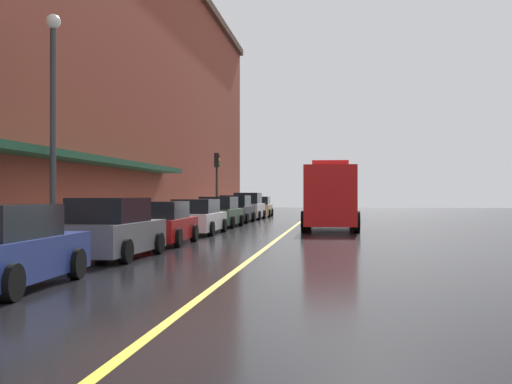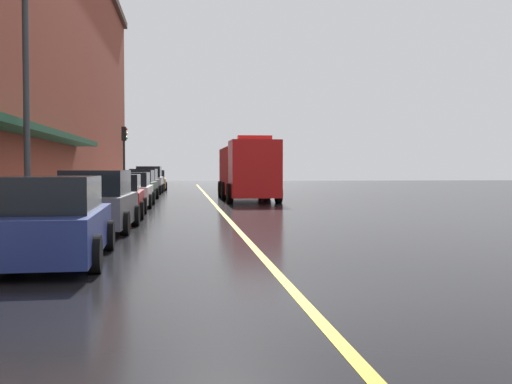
% 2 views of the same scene
% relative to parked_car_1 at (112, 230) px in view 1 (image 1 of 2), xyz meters
% --- Properties ---
extents(ground_plane, '(112.00, 112.00, 0.00)m').
position_rel_parked_car_1_xyz_m(ground_plane, '(3.89, 15.41, -0.79)').
color(ground_plane, black).
extents(sidewalk_left, '(2.40, 70.00, 0.15)m').
position_rel_parked_car_1_xyz_m(sidewalk_left, '(-2.31, 15.41, -0.72)').
color(sidewalk_left, '#9E9B93').
rests_on(sidewalk_left, ground).
extents(lane_center_stripe, '(0.16, 70.00, 0.01)m').
position_rel_parked_car_1_xyz_m(lane_center_stripe, '(3.89, 15.41, -0.79)').
color(lane_center_stripe, gold).
rests_on(lane_center_stripe, ground).
extents(brick_building_left, '(14.79, 64.00, 16.52)m').
position_rel_parked_car_1_xyz_m(brick_building_left, '(-10.31, 14.40, 7.48)').
color(brick_building_left, brown).
rests_on(brick_building_left, ground).
extents(parked_car_1, '(2.10, 4.42, 1.69)m').
position_rel_parked_car_1_xyz_m(parked_car_1, '(0.00, 0.00, 0.00)').
color(parked_car_1, '#595B60').
rests_on(parked_car_1, ground).
extents(parked_car_2, '(2.12, 4.38, 1.53)m').
position_rel_parked_car_1_xyz_m(parked_car_2, '(-0.03, 5.07, -0.06)').
color(parked_car_2, maroon).
rests_on(parked_car_2, ground).
extents(parked_car_3, '(2.11, 4.79, 1.57)m').
position_rel_parked_car_1_xyz_m(parked_car_3, '(-0.04, 11.03, -0.04)').
color(parked_car_3, silver).
rests_on(parked_car_3, ground).
extents(parked_car_4, '(2.25, 4.20, 1.67)m').
position_rel_parked_car_1_xyz_m(parked_car_4, '(-0.14, 17.11, -0.01)').
color(parked_car_4, '#2D5133').
rests_on(parked_car_4, ground).
extents(parked_car_5, '(2.12, 4.19, 1.74)m').
position_rel_parked_car_1_xyz_m(parked_car_5, '(-0.14, 22.81, 0.02)').
color(parked_car_5, black).
rests_on(parked_car_5, ground).
extents(parked_car_6, '(2.16, 4.38, 1.92)m').
position_rel_parked_car_1_xyz_m(parked_car_6, '(-0.08, 28.10, 0.10)').
color(parked_car_6, silver).
rests_on(parked_car_6, ground).
extents(parked_car_7, '(2.23, 4.83, 1.63)m').
position_rel_parked_car_1_xyz_m(parked_car_7, '(0.01, 33.55, -0.02)').
color(parked_car_7, '#A5844C').
rests_on(parked_car_7, ground).
extents(fire_truck, '(2.85, 9.10, 3.40)m').
position_rel_parked_car_1_xyz_m(fire_truck, '(5.91, 16.39, 0.83)').
color(fire_truck, red).
rests_on(fire_truck, ground).
extents(parking_meter_1, '(0.14, 0.18, 1.33)m').
position_rel_parked_car_1_xyz_m(parking_meter_1, '(-1.46, -0.97, 0.27)').
color(parking_meter_1, '#4C4C51').
rests_on(parking_meter_1, sidewalk_left).
extents(parking_meter_2, '(0.14, 0.18, 1.33)m').
position_rel_parked_car_1_xyz_m(parking_meter_2, '(-1.46, 1.42, 0.27)').
color(parking_meter_2, '#4C4C51').
rests_on(parking_meter_2, sidewalk_left).
extents(parking_meter_3, '(0.14, 0.18, 1.33)m').
position_rel_parked_car_1_xyz_m(parking_meter_3, '(-1.46, 16.32, 0.27)').
color(parking_meter_3, '#4C4C51').
rests_on(parking_meter_3, sidewalk_left).
extents(parking_meter_4, '(0.14, 0.18, 1.33)m').
position_rel_parked_car_1_xyz_m(parking_meter_4, '(-1.46, -2.73, 0.27)').
color(parking_meter_4, '#4C4C51').
rests_on(parking_meter_4, sidewalk_left).
extents(street_lamp_left, '(0.44, 0.44, 6.94)m').
position_rel_parked_car_1_xyz_m(street_lamp_left, '(-2.06, 0.69, 3.61)').
color(street_lamp_left, '#33383D').
rests_on(street_lamp_left, sidewalk_left).
extents(traffic_light_near, '(0.38, 0.36, 4.30)m').
position_rel_parked_car_1_xyz_m(traffic_light_near, '(-1.39, 22.90, 2.36)').
color(traffic_light_near, '#232326').
rests_on(traffic_light_near, sidewalk_left).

